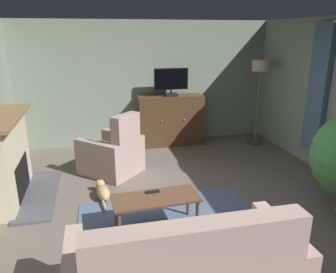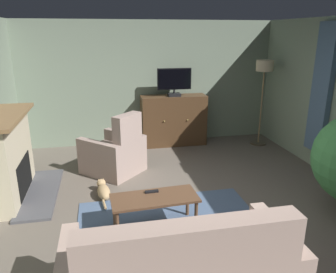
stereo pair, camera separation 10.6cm
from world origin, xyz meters
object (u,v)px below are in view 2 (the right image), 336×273
floor_lamp (264,79)px  coffee_table (155,201)px  television (174,81)px  fireplace (7,159)px  tv_cabinet (174,121)px  armchair_facing_sofa (115,154)px  cat (103,191)px  tv_remote (152,191)px

floor_lamp → coffee_table: bearing=-135.1°
television → coffee_table: bearing=-106.9°
fireplace → coffee_table: fireplace is taller
tv_cabinet → armchair_facing_sofa: (-1.32, -1.28, -0.18)m
tv_cabinet → cat: tv_cabinet is taller
coffee_table → tv_remote: 0.14m
television → armchair_facing_sofa: bearing=-137.2°
television → tv_remote: bearing=-107.8°
television → fireplace: bearing=-147.7°
floor_lamp → fireplace: bearing=-162.2°
tv_cabinet → armchair_facing_sofa: size_ratio=1.15×
tv_cabinet → television: bearing=-90.0°
fireplace → armchair_facing_sofa: (1.55, 0.59, -0.26)m
television → coffee_table: 3.36m
fireplace → armchair_facing_sofa: fireplace is taller
fireplace → tv_cabinet: (2.88, 1.88, -0.08)m
armchair_facing_sofa → tv_remote: bearing=-77.6°
tv_cabinet → tv_remote: tv_cabinet is taller
tv_remote → floor_lamp: (2.78, 2.63, 0.98)m
fireplace → television: television is taller
fireplace → armchair_facing_sofa: size_ratio=1.36×
television → floor_lamp: 1.86m
fireplace → tv_remote: (1.93, -1.12, -0.16)m
tv_cabinet → floor_lamp: floor_lamp is taller
coffee_table → armchair_facing_sofa: size_ratio=0.90×
tv_cabinet → floor_lamp: bearing=-11.3°
cat → armchair_facing_sofa: bearing=75.7°
armchair_facing_sofa → cat: (-0.22, -0.88, -0.24)m
tv_cabinet → television: (-0.00, -0.05, 0.87)m
television → tv_remote: 3.23m
tv_remote → television: bearing=70.3°
coffee_table → tv_remote: (-0.01, 0.13, 0.06)m
floor_lamp → armchair_facing_sofa: bearing=-163.9°
fireplace → cat: size_ratio=2.22×
fireplace → armchair_facing_sofa: bearing=21.0°
television → floor_lamp: (1.83, -0.31, 0.04)m
fireplace → tv_cabinet: 3.44m
tv_cabinet → television: television is taller
tv_remote → fireplace: bearing=147.9°
coffee_table → armchair_facing_sofa: armchair_facing_sofa is taller
coffee_table → cat: coffee_table is taller
fireplace → cat: (1.33, -0.28, -0.50)m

